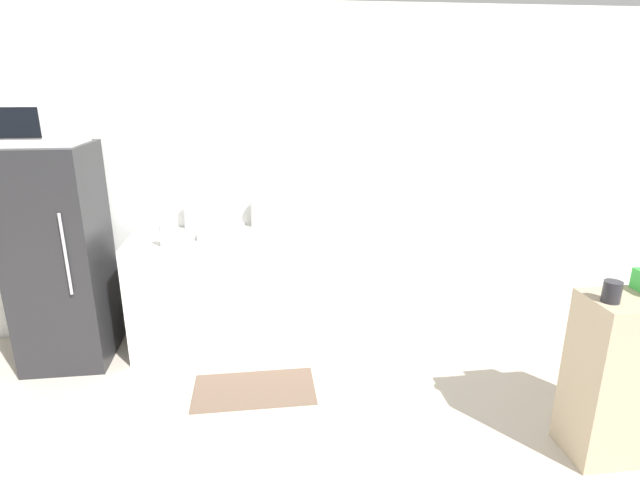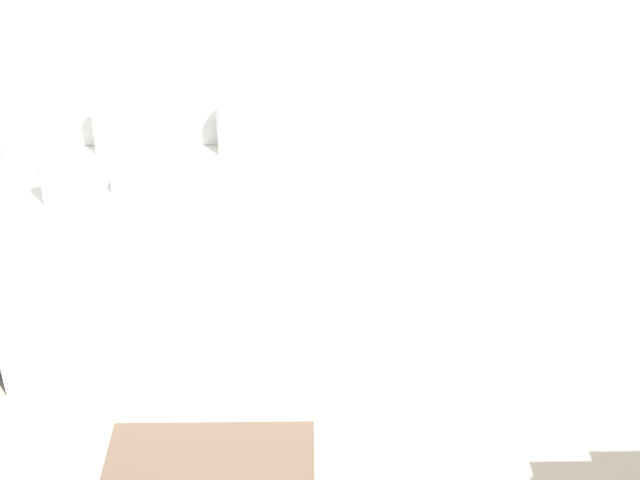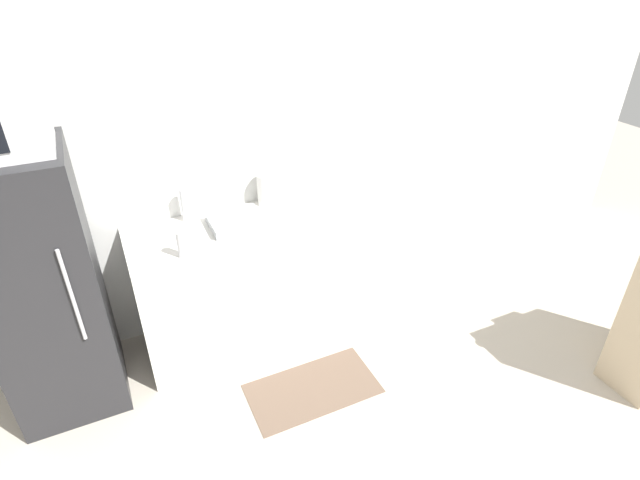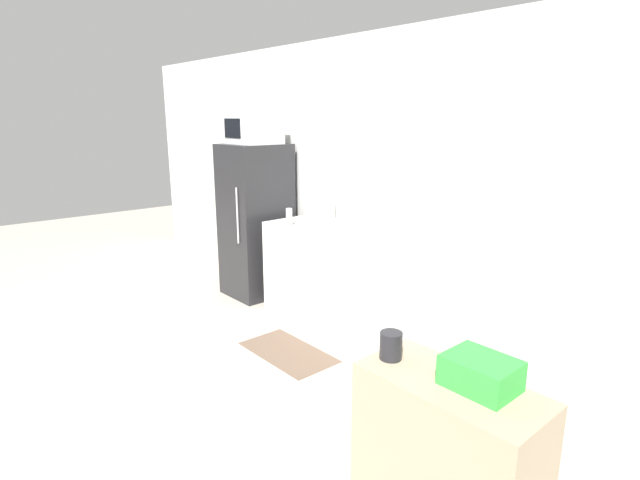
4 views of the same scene
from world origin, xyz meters
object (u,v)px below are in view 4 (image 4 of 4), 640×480
object	(u,v)px
bottle_tall	(332,210)
paper_towel_roll	(374,219)
microwave	(253,128)
jar	(391,346)
bottle_short	(289,217)
refrigerator	(256,221)
basket	(481,373)

from	to	relation	value
bottle_tall	paper_towel_roll	xyz separation A→B (m)	(0.55, 0.00, -0.00)
microwave	paper_towel_roll	world-z (taller)	microwave
jar	paper_towel_roll	bearing A→B (deg)	134.36
microwave	bottle_short	bearing A→B (deg)	-10.41
microwave	bottle_tall	xyz separation A→B (m)	(0.89, 0.29, -0.76)
refrigerator	bottle_short	bearing A→B (deg)	-10.51
bottle_tall	jar	xyz separation A→B (m)	(2.31, -1.80, -0.00)
bottle_short	basket	world-z (taller)	basket
basket	jar	bearing A→B (deg)	-168.44
bottle_tall	basket	world-z (taller)	bottle_tall
bottle_tall	basket	distance (m)	3.18
jar	paper_towel_roll	size ratio (longest dim) A/B	0.49
bottle_short	jar	bearing A→B (deg)	-29.39
refrigerator	paper_towel_roll	xyz separation A→B (m)	(1.44, 0.29, 0.21)
microwave	bottle_short	world-z (taller)	microwave
bottle_short	refrigerator	bearing A→B (deg)	169.49
refrigerator	microwave	bearing A→B (deg)	-107.90
microwave	jar	size ratio (longest dim) A/B	4.73
bottle_short	paper_towel_roll	distance (m)	0.80
bottle_tall	microwave	bearing A→B (deg)	-161.99
bottle_short	bottle_tall	bearing A→B (deg)	74.65
bottle_short	jar	xyz separation A→B (m)	(2.43, -1.37, 0.03)
bottle_tall	paper_towel_roll	world-z (taller)	bottle_tall
microwave	bottle_short	distance (m)	1.11
microwave	bottle_short	size ratio (longest dim) A/B	3.19
bottle_tall	jar	distance (m)	2.93
bottle_tall	jar	size ratio (longest dim) A/B	2.05
refrigerator	bottle_short	distance (m)	0.80
microwave	refrigerator	bearing A→B (deg)	72.10
bottle_short	basket	size ratio (longest dim) A/B	0.68
basket	bottle_tall	bearing A→B (deg)	147.08
microwave	basket	size ratio (longest dim) A/B	2.17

